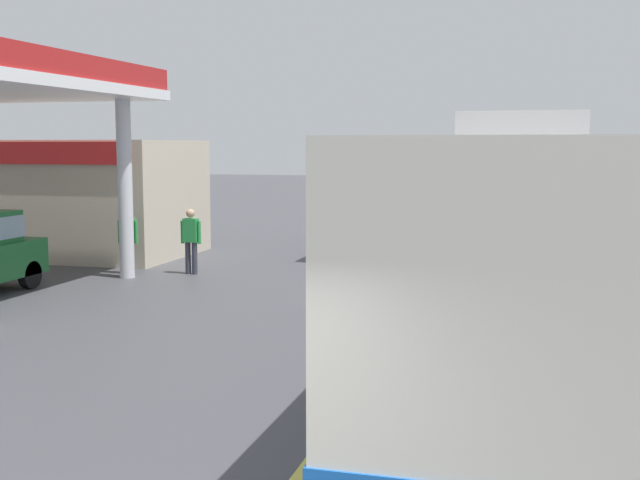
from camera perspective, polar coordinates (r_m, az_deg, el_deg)
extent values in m
plane|color=#424247|center=(23.82, 9.89, -1.20)|extent=(120.00, 120.00, 0.00)
cube|color=#D8CC4C|center=(18.91, 8.43, -3.22)|extent=(0.16, 50.00, 0.01)
cube|color=silver|center=(10.67, 13.90, -0.89)|extent=(2.50, 11.00, 2.90)
cube|color=#1959B2|center=(10.87, 13.74, -6.65)|extent=(2.54, 11.04, 0.56)
cube|color=#8C9EAD|center=(5.21, 12.49, -2.63)|extent=(2.30, 0.10, 1.40)
cube|color=#8C9EAD|center=(10.73, 7.17, 1.71)|extent=(0.06, 9.35, 1.10)
cube|color=#8C9EAD|center=(10.67, 20.80, 1.29)|extent=(0.06, 9.35, 1.10)
cube|color=white|center=(5.16, 12.70, 5.09)|extent=(1.75, 0.08, 0.32)
cube|color=#B2B2B7|center=(11.58, 14.26, 7.77)|extent=(1.60, 2.80, 0.36)
cylinder|color=black|center=(7.35, 3.82, -15.31)|extent=(0.30, 1.00, 1.00)
cylinder|color=black|center=(14.21, 9.65, -4.53)|extent=(0.30, 1.00, 1.00)
cylinder|color=black|center=(14.18, 18.56, -4.82)|extent=(0.30, 1.00, 1.00)
cylinder|color=silver|center=(20.16, -13.70, 3.84)|extent=(0.36, 0.36, 4.60)
cube|color=beige|center=(25.08, -17.20, 2.90)|extent=(7.00, 4.40, 3.40)
cube|color=#B21E1E|center=(23.18, -20.30, 5.83)|extent=(6.30, 0.10, 0.60)
cylinder|color=black|center=(19.45, -19.94, -2.34)|extent=(0.20, 0.64, 0.64)
cube|color=#264C9E|center=(24.53, 4.68, 2.38)|extent=(2.00, 6.00, 2.10)
cube|color=#8C9EAD|center=(24.50, 4.69, 3.31)|extent=(2.04, 5.10, 0.80)
cube|color=#2D2D33|center=(21.64, 3.17, -0.46)|extent=(1.90, 0.16, 0.36)
cylinder|color=black|center=(22.87, 1.56, -0.47)|extent=(0.22, 0.76, 0.76)
cylinder|color=black|center=(22.52, 5.92, -0.62)|extent=(0.22, 0.76, 0.76)
cylinder|color=black|center=(26.75, 3.60, 0.57)|extent=(0.22, 0.76, 0.76)
cylinder|color=black|center=(26.45, 7.34, 0.46)|extent=(0.22, 0.76, 0.76)
cylinder|color=#33333F|center=(20.99, -13.68, -1.23)|extent=(0.14, 0.14, 0.82)
cylinder|color=#33333F|center=(20.90, -13.25, -1.25)|extent=(0.14, 0.14, 0.82)
cube|color=#268C3F|center=(20.86, -13.52, 0.69)|extent=(0.36, 0.22, 0.60)
sphere|color=tan|center=(20.82, -13.55, 1.87)|extent=(0.22, 0.22, 0.22)
cylinder|color=#268C3F|center=(20.98, -14.06, 0.57)|extent=(0.09, 0.09, 0.58)
cylinder|color=#268C3F|center=(20.76, -12.95, 0.54)|extent=(0.09, 0.09, 0.58)
cylinder|color=#33333F|center=(20.63, -9.37, -1.26)|extent=(0.14, 0.14, 0.82)
cylinder|color=#33333F|center=(20.56, -8.91, -1.28)|extent=(0.14, 0.14, 0.82)
cube|color=#268C3F|center=(20.51, -9.18, 0.69)|extent=(0.36, 0.22, 0.60)
sphere|color=tan|center=(20.47, -9.20, 1.89)|extent=(0.22, 0.22, 0.22)
cylinder|color=#268C3F|center=(20.61, -9.76, 0.57)|extent=(0.09, 0.09, 0.58)
cylinder|color=#268C3F|center=(20.42, -8.59, 0.53)|extent=(0.09, 0.09, 0.58)
cube|color=olive|center=(26.14, 15.32, 0.95)|extent=(1.70, 4.20, 0.80)
cube|color=olive|center=(26.28, 15.37, 2.62)|extent=(1.50, 2.31, 0.70)
cube|color=#8C9EAD|center=(26.28, 15.37, 2.62)|extent=(1.53, 2.35, 0.49)
cylinder|color=black|center=(24.70, 13.55, -0.26)|extent=(0.20, 0.64, 0.64)
cylinder|color=black|center=(24.71, 17.02, -0.36)|extent=(0.20, 0.64, 0.64)
cylinder|color=black|center=(27.68, 13.75, 0.48)|extent=(0.20, 0.64, 0.64)
cylinder|color=black|center=(27.69, 16.85, 0.38)|extent=(0.20, 0.64, 0.64)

